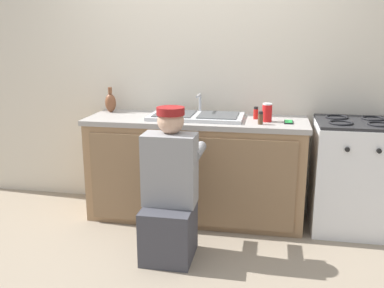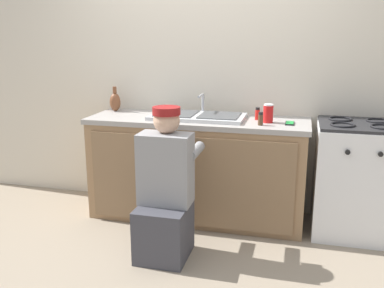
# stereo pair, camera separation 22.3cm
# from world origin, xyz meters

# --- Properties ---
(ground_plane) EXTENTS (12.00, 12.00, 0.00)m
(ground_plane) POSITION_xyz_m (0.00, 0.00, 0.00)
(ground_plane) COLOR gray
(back_wall) EXTENTS (6.00, 0.10, 2.50)m
(back_wall) POSITION_xyz_m (0.00, 0.65, 1.25)
(back_wall) COLOR beige
(back_wall) RESTS_ON ground_plane
(counter_cabinet) EXTENTS (1.85, 0.62, 0.86)m
(counter_cabinet) POSITION_xyz_m (0.00, 0.29, 0.43)
(counter_cabinet) COLOR #997551
(counter_cabinet) RESTS_ON ground_plane
(countertop) EXTENTS (1.89, 0.62, 0.04)m
(countertop) POSITION_xyz_m (0.00, 0.30, 0.88)
(countertop) COLOR #9E9993
(countertop) RESTS_ON counter_cabinet
(sink_double_basin) EXTENTS (0.80, 0.44, 0.19)m
(sink_double_basin) POSITION_xyz_m (0.00, 0.30, 0.92)
(sink_double_basin) COLOR silver
(sink_double_basin) RESTS_ON countertop
(stove_range) EXTENTS (0.64, 0.62, 0.94)m
(stove_range) POSITION_xyz_m (1.32, 0.30, 0.46)
(stove_range) COLOR white
(stove_range) RESTS_ON ground_plane
(plumber_person) EXTENTS (0.42, 0.61, 1.10)m
(plumber_person) POSITION_xyz_m (-0.06, -0.44, 0.46)
(plumber_person) COLOR #3F3F47
(plumber_person) RESTS_ON ground_plane
(spice_bottle_pepper) EXTENTS (0.04, 0.04, 0.10)m
(spice_bottle_pepper) POSITION_xyz_m (0.55, 0.14, 0.95)
(spice_bottle_pepper) COLOR #513823
(spice_bottle_pepper) RESTS_ON countertop
(cell_phone) EXTENTS (0.07, 0.14, 0.01)m
(cell_phone) POSITION_xyz_m (0.78, 0.25, 0.91)
(cell_phone) COLOR black
(cell_phone) RESTS_ON countertop
(soda_cup_red) EXTENTS (0.08, 0.08, 0.15)m
(soda_cup_red) POSITION_xyz_m (0.60, 0.26, 0.98)
(soda_cup_red) COLOR red
(soda_cup_red) RESTS_ON countertop
(spice_bottle_red) EXTENTS (0.04, 0.04, 0.10)m
(spice_bottle_red) POSITION_xyz_m (0.50, 0.36, 0.95)
(spice_bottle_red) COLOR red
(spice_bottle_red) RESTS_ON countertop
(vase_decorative) EXTENTS (0.10, 0.10, 0.23)m
(vase_decorative) POSITION_xyz_m (-0.83, 0.45, 0.99)
(vase_decorative) COLOR brown
(vase_decorative) RESTS_ON countertop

